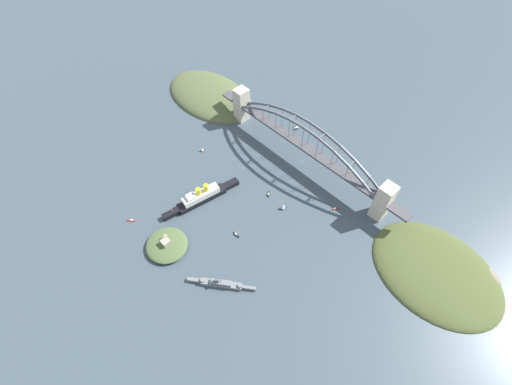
# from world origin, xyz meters

# --- Properties ---
(ground_plane) EXTENTS (1400.00, 1400.00, 0.00)m
(ground_plane) POSITION_xyz_m (0.00, 0.00, 0.00)
(ground_plane) COLOR #3D4C56
(harbor_arch_bridge) EXTENTS (282.98, 16.82, 59.79)m
(harbor_arch_bridge) POSITION_xyz_m (0.00, -0.00, 25.89)
(harbor_arch_bridge) COLOR beige
(harbor_arch_bridge) RESTS_ON ground
(headland_west_shore) EXTENTS (130.73, 103.19, 19.31)m
(headland_west_shore) POSITION_xyz_m (-191.16, 15.11, 0.00)
(headland_west_shore) COLOR #4C562D
(headland_west_shore) RESTS_ON ground
(headland_east_shore) EXTENTS (145.81, 92.79, 24.53)m
(headland_east_shore) POSITION_xyz_m (177.72, -0.85, 0.00)
(headland_east_shore) COLOR #515B38
(headland_east_shore) RESTS_ON ground
(ocean_liner) EXTENTS (24.39, 94.62, 22.09)m
(ocean_liner) POSITION_xyz_m (38.90, 126.59, 6.35)
(ocean_liner) COLOR black
(ocean_liner) RESTS_ON ground
(naval_cruiser) EXTENTS (54.97, 43.14, 17.33)m
(naval_cruiser) POSITION_xyz_m (-52.91, 177.12, 3.07)
(naval_cruiser) COLOR slate
(naval_cruiser) RESTS_ON ground
(fort_island_mid_harbor) EXTENTS (43.80, 42.27, 12.96)m
(fort_island_mid_harbor) POSITION_xyz_m (17.17, 189.97, 3.67)
(fort_island_mid_harbor) COLOR #4C6038
(fort_island_mid_harbor) RESTS_ON ground
(seaplane_taxiing_near_bridge) EXTENTS (8.70, 9.29, 4.75)m
(seaplane_taxiing_near_bridge) POSITION_xyz_m (44.72, -39.30, 1.95)
(seaplane_taxiing_near_bridge) COLOR #B7B7B2
(seaplane_taxiing_near_bridge) RESTS_ON ground
(seaplane_second_in_formation) EXTENTS (8.53, 8.41, 4.99)m
(seaplane_second_in_formation) POSITION_xyz_m (-53.44, -26.63, 2.00)
(seaplane_second_in_formation) COLOR #B7B7B2
(seaplane_second_in_formation) RESTS_ON ground
(small_boat_0) EXTENTS (6.31, 7.42, 2.19)m
(small_boat_0) POSITION_xyz_m (-7.67, 66.84, 0.78)
(small_boat_0) COLOR black
(small_boat_0) RESTS_ON ground
(small_boat_1) EXTENTS (4.05, 7.50, 1.85)m
(small_boat_1) POSITION_xyz_m (-73.42, 27.94, 0.67)
(small_boat_1) COLOR #B2231E
(small_boat_1) RESTS_ON ground
(small_boat_2) EXTENTS (8.98, 2.35, 2.10)m
(small_boat_2) POSITION_xyz_m (-21.79, 129.41, 0.77)
(small_boat_2) COLOR black
(small_boat_2) RESTS_ON ground
(small_boat_3) EXTENTS (6.45, 8.38, 9.34)m
(small_boat_3) POSITION_xyz_m (-32.52, 69.11, 4.37)
(small_boat_3) COLOR #234C8C
(small_boat_3) RESTS_ON ground
(small_boat_4) EXTENTS (8.46, 7.28, 1.96)m
(small_boat_4) POSITION_xyz_m (70.70, 199.56, 0.69)
(small_boat_4) COLOR #B2231E
(small_boat_4) RESTS_ON ground
(small_boat_5) EXTENTS (3.81, 6.58, 6.70)m
(small_boat_5) POSITION_xyz_m (99.36, 78.00, 3.18)
(small_boat_5) COLOR brown
(small_boat_5) RESTS_ON ground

